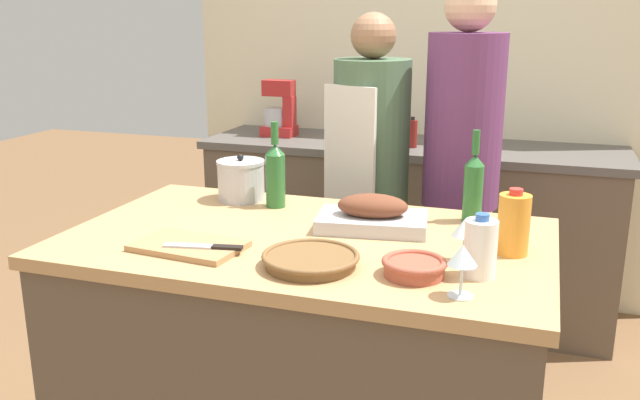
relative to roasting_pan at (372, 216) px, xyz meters
name	(u,v)px	position (x,y,z in m)	size (l,w,h in m)	color
kitchen_island	(307,371)	(-0.17, -0.13, -0.51)	(1.47, 0.88, 0.93)	brown
back_counter	(407,228)	(-0.17, 1.49, -0.51)	(2.19, 0.60, 0.93)	brown
back_wall	(424,72)	(-0.17, 1.84, 0.30)	(2.69, 0.10, 2.55)	beige
roasting_pan	(372,216)	(0.00, 0.00, 0.00)	(0.37, 0.26, 0.11)	#BCBCC1
wicker_basket	(311,259)	(-0.08, -0.37, -0.02)	(0.27, 0.27, 0.04)	brown
cutting_board	(189,246)	(-0.46, -0.35, -0.03)	(0.33, 0.22, 0.02)	#AD7F51
stock_pot	(241,180)	(-0.54, 0.19, 0.03)	(0.17, 0.17, 0.17)	#B7B7BC
mixing_bowl	(414,267)	(0.20, -0.35, -0.02)	(0.17, 0.17, 0.05)	#A84C38
juice_jug	(514,224)	(0.43, -0.10, 0.04)	(0.09, 0.09, 0.19)	orange
milk_jug	(480,248)	(0.36, -0.30, 0.03)	(0.08, 0.08, 0.17)	white
wine_bottle_green	(275,174)	(-0.39, 0.14, 0.08)	(0.07, 0.07, 0.30)	#28662D
wine_bottle_dark	(473,186)	(0.29, 0.18, 0.08)	(0.06, 0.06, 0.30)	#28662D
wine_glass_left	(465,230)	(0.31, -0.21, 0.05)	(0.07, 0.07, 0.13)	silver
wine_glass_right	(462,258)	(0.33, -0.45, 0.06)	(0.07, 0.07, 0.13)	silver
knife_chef	(206,247)	(-0.39, -0.37, -0.02)	(0.23, 0.07, 0.01)	#B7B7BC
stand_mixer	(279,113)	(-0.91, 1.49, 0.08)	(0.18, 0.14, 0.31)	#B22323
condiment_bottle_tall	(412,134)	(-0.15, 1.39, 0.03)	(0.05, 0.05, 0.16)	maroon
condiment_bottle_short	(380,127)	(-0.31, 1.38, 0.05)	(0.06, 0.06, 0.21)	maroon
person_cook_aproned	(370,184)	(-0.20, 0.74, -0.09)	(0.34, 0.36, 1.60)	beige
person_cook_guest	(461,172)	(0.18, 0.75, -0.01)	(0.31, 0.31, 1.72)	beige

